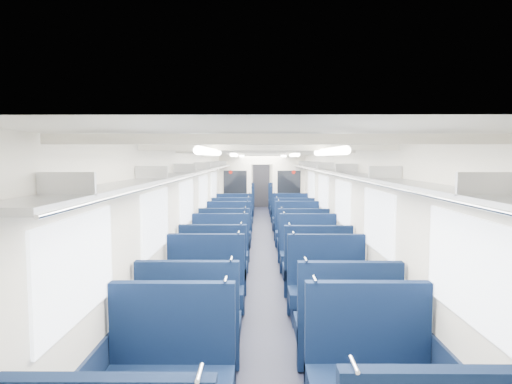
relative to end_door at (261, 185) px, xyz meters
The scene contains 39 objects.
floor 9.00m from the end_door, 90.00° to the right, with size 2.80×18.00×0.01m, color black.
ceiling 9.04m from the end_door, 90.00° to the right, with size 2.80×18.00×0.01m, color white.
wall_left 9.05m from the end_door, 98.90° to the right, with size 0.02×18.00×2.35m, color beige.
dado_left 9.07m from the end_door, 98.81° to the right, with size 0.03×17.90×0.70m, color black.
wall_right 9.05m from the end_door, 81.10° to the right, with size 0.02×18.00×2.35m, color beige.
dado_right 9.07m from the end_door, 81.19° to the right, with size 0.03×17.90×0.70m, color black.
wall_far 0.19m from the end_door, 90.00° to the left, with size 2.80×0.02×2.35m, color beige.
luggage_rack_left 9.07m from the end_door, 97.73° to the right, with size 0.36×17.40×0.18m.
luggage_rack_right 9.07m from the end_door, 82.27° to the right, with size 0.36×17.40×0.18m.
windows 9.41m from the end_door, 90.00° to the right, with size 2.78×15.60×0.75m.
ceiling_fittings 9.29m from the end_door, 90.00° to the right, with size 2.70×16.06×0.11m.
end_door is the anchor object (origin of this frame).
bulkhead 5.40m from the end_door, 90.00° to the right, with size 2.80×0.10×2.35m.
seat_2 16.06m from the end_door, 92.96° to the right, with size 1.07×0.59×1.19m.
seat_3 16.04m from the end_door, 87.03° to the right, with size 1.07×0.59×1.19m.
seat_4 15.02m from the end_door, 93.17° to the right, with size 1.07×0.59×1.19m.
seat_5 15.04m from the end_door, 86.83° to the right, with size 1.07×0.59×1.19m.
seat_6 13.75m from the end_door, 93.46° to the right, with size 1.07×0.59×1.19m.
seat_7 13.76m from the end_door, 86.54° to the right, with size 1.07×0.59×1.19m.
seat_8 12.63m from the end_door, 93.77° to the right, with size 1.07×0.59×1.19m.
seat_9 12.70m from the end_door, 86.25° to the right, with size 1.07×0.59×1.19m.
seat_10 11.56m from the end_door, 94.12° to the right, with size 1.07×0.59×1.19m.
seat_11 11.57m from the end_door, 85.88° to the right, with size 1.07×0.59×1.19m.
seat_12 10.40m from the end_door, 94.58° to the right, with size 1.07×0.59×1.19m.
seat_13 10.48m from the end_door, 85.45° to the right, with size 1.07×0.59×1.19m.
seat_14 9.26m from the end_door, 95.15° to the right, with size 1.07×0.59×1.19m.
seat_15 9.20m from the end_door, 84.81° to the right, with size 1.07×0.59×1.19m.
seat_16 7.99m from the end_door, 95.98° to the right, with size 1.07×0.59×1.19m.
seat_17 8.07m from the end_door, 84.08° to the right, with size 1.07×0.59×1.19m.
seat_18 6.98m from the end_door, 96.86° to the right, with size 1.07×0.59×1.19m.
seat_19 6.85m from the end_door, 83.01° to the right, with size 1.07×0.59×1.19m.
seat_20 5.03m from the end_door, 99.58° to the right, with size 1.07×0.59×1.19m.
seat_21 4.91m from the end_door, 80.18° to the right, with size 1.07×0.59×1.19m.
seat_22 3.75m from the end_door, 102.96° to the right, with size 1.07×0.59×1.19m.
seat_23 3.88m from the end_door, 77.46° to the right, with size 1.07×0.59×1.19m.
seat_24 2.78m from the end_door, 107.87° to the right, with size 1.07×0.59×1.19m.
seat_25 2.71m from the end_door, 71.61° to the right, with size 1.07×0.59×1.19m.
seat_26 1.77m from the end_door, 120.24° to the right, with size 1.07×0.59×1.19m.
seat_27 1.66m from the end_door, 57.21° to the right, with size 1.07×0.59×1.19m.
Camera 1 is at (-0.09, -10.50, 2.20)m, focal length 30.26 mm.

